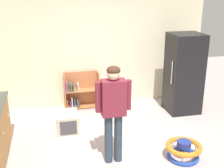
% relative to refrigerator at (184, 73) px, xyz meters
% --- Properties ---
extents(ground_plane, '(12.00, 12.00, 0.00)m').
position_rel_refrigerator_xyz_m(ground_plane, '(-1.82, -1.46, -0.89)').
color(ground_plane, '#C1AFAC').
rests_on(ground_plane, ground).
extents(back_wall, '(5.20, 0.06, 2.70)m').
position_rel_refrigerator_xyz_m(back_wall, '(-1.82, 0.87, 0.46)').
color(back_wall, beige).
rests_on(back_wall, ground).
extents(refrigerator, '(0.73, 0.68, 1.78)m').
position_rel_refrigerator_xyz_m(refrigerator, '(0.00, 0.00, 0.00)').
color(refrigerator, black).
rests_on(refrigerator, ground).
extents(bookshelf, '(0.80, 0.28, 0.85)m').
position_rel_refrigerator_xyz_m(bookshelf, '(-2.27, 0.69, -0.52)').
color(bookshelf, '#B77444').
rests_on(bookshelf, ground).
extents(standing_person, '(0.57, 0.22, 1.63)m').
position_rel_refrigerator_xyz_m(standing_person, '(-1.99, -1.66, 0.09)').
color(standing_person, '#2C3C4A').
rests_on(standing_person, ground).
extents(baby_walker, '(0.60, 0.60, 0.32)m').
position_rel_refrigerator_xyz_m(baby_walker, '(-0.83, -1.84, -0.73)').
color(baby_walker, '#2147B1').
rests_on(baby_walker, ground).
extents(pet_carrier, '(0.42, 0.55, 0.36)m').
position_rel_refrigerator_xyz_m(pet_carrier, '(-2.65, -0.41, -0.71)').
color(pet_carrier, beige).
rests_on(pet_carrier, ground).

